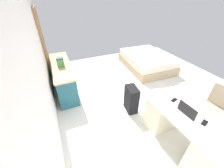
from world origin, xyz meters
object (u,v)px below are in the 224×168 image
Objects in this scene: credenza at (64,77)px; laptop at (189,112)px; computer_mouse at (177,103)px; figurine_small at (59,58)px; suitcase_black at (131,99)px; desk at (183,131)px; bed at (146,61)px; cell_phone_near_laptop at (204,123)px; office_chair at (214,112)px; cell_phone_by_mouse at (174,100)px.

credenza is 3.08m from laptop.
computer_mouse is 3.13m from figurine_small.
laptop reaches higher than suitcase_black.
credenza reaches higher than desk.
laptop is 0.27m from computer_mouse.
computer_mouse is 0.91× the size of figurine_small.
cell_phone_near_laptop is at bearing 158.51° from bed.
office_chair is at bearing 171.75° from bed.
desk is at bearing -155.48° from suitcase_black.
figurine_small is (3.14, 1.72, 0.07)m from cell_phone_near_laptop.
computer_mouse reaches higher than credenza.
credenza is at bearing 13.33° from cell_phone_near_laptop.
bed is at bearing -86.04° from credenza.
bed is (2.75, -0.40, -0.18)m from office_chair.
cell_phone_near_laptop is at bearing 168.21° from cell_phone_by_mouse.
suitcase_black is (-1.48, -1.28, -0.07)m from credenza.
cell_phone_near_laptop is at bearing -148.52° from credenza.
suitcase_black is at bearing 17.06° from desk.
suitcase_black is (1.14, 0.35, -0.07)m from desk.
cell_phone_near_laptop reaches higher than suitcase_black.
laptop reaches higher than cell_phone_by_mouse.
desk is 2.31× the size of suitcase_black.
bed is at bearing -24.20° from desk.
credenza is 18.00× the size of computer_mouse.
cell_phone_by_mouse is at bearing -144.58° from suitcase_black.
suitcase_black reaches higher than bed.
figurine_small is at bearing 0.26° from credenza.
figurine_small is at bearing 42.67° from suitcase_black.
cell_phone_by_mouse is at bearing -14.48° from cell_phone_near_laptop.
computer_mouse is at bearing -12.54° from cell_phone_near_laptop.
computer_mouse is at bearing -144.19° from credenza.
credenza is 3.31m from cell_phone_near_laptop.
office_chair is 0.94m from cell_phone_by_mouse.
office_chair is 1.48× the size of suitcase_black.
desk is 10.77× the size of cell_phone_by_mouse.
figurine_small is (0.34, 0.00, 0.44)m from credenza.
cell_phone_by_mouse is 1.24× the size of figurine_small.
cell_phone_by_mouse reaches higher than desk.
bed is at bearing -28.30° from computer_mouse.
desk is at bearing 95.06° from office_chair.
laptop is at bearing -154.50° from suitcase_black.
cell_phone_near_laptop is at bearing -176.57° from computer_mouse.
cell_phone_by_mouse is (-2.23, -1.68, 0.37)m from credenza.
laptop reaches higher than computer_mouse.
laptop is (-1.09, -0.36, 0.48)m from suitcase_black.
computer_mouse is (-2.51, 1.23, 0.52)m from bed.
credenza is at bearing 21.49° from cell_phone_by_mouse.
computer_mouse is (-0.83, -0.39, 0.44)m from suitcase_black.
suitcase_black is 4.67× the size of cell_phone_by_mouse.
bed is at bearing -42.08° from cell_phone_by_mouse.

